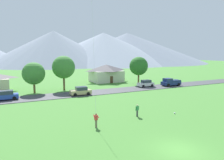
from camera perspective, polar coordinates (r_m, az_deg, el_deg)
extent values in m
plane|color=#447F33|center=(20.32, 17.73, -17.74)|extent=(400.00, 400.00, 0.00)
cube|color=#424247|center=(44.30, -8.96, -3.75)|extent=(160.00, 6.06, 0.08)
cone|color=slate|center=(196.82, 4.20, 8.78)|extent=(139.26, 139.26, 26.95)
cone|color=gray|center=(172.01, -2.31, 8.65)|extent=(115.51, 115.51, 24.86)
cone|color=gray|center=(158.20, -15.58, 8.43)|extent=(94.78, 94.78, 24.44)
cube|color=beige|center=(62.55, -1.61, 1.06)|extent=(8.72, 7.18, 3.30)
pyramid|color=#474247|center=(62.32, -1.61, 3.40)|extent=(9.41, 7.76, 1.82)
cube|color=brown|center=(59.40, -0.13, 0.10)|extent=(0.90, 0.06, 2.00)
cylinder|color=brown|center=(47.73, -20.44, -1.90)|extent=(0.44, 0.44, 2.42)
sphere|color=#3D7F33|center=(47.37, -20.61, 1.68)|extent=(4.76, 4.76, 4.76)
cylinder|color=brown|center=(49.32, -12.96, -0.78)|extent=(0.44, 0.44, 3.36)
sphere|color=#3D7F33|center=(48.95, -13.08, 3.43)|extent=(5.19, 5.19, 5.19)
cylinder|color=brown|center=(57.39, 7.24, 0.36)|extent=(0.44, 0.44, 3.15)
sphere|color=#286623|center=(57.07, 7.29, 3.80)|extent=(5.02, 5.02, 5.02)
cube|color=tan|center=(42.80, -8.56, -3.26)|extent=(4.28, 2.00, 0.80)
cube|color=#2D3847|center=(42.71, -8.38, -2.27)|extent=(2.27, 1.69, 0.68)
cylinder|color=black|center=(41.64, -10.01, -3.98)|extent=(0.65, 0.27, 0.64)
cylinder|color=black|center=(43.40, -10.60, -3.53)|extent=(0.65, 0.27, 0.64)
cylinder|color=black|center=(42.35, -6.46, -3.72)|extent=(0.65, 0.27, 0.64)
cylinder|color=black|center=(44.08, -7.18, -3.29)|extent=(0.65, 0.27, 0.64)
cube|color=#2847A8|center=(42.61, -27.02, -4.03)|extent=(4.25, 1.91, 0.80)
cube|color=#2D3847|center=(42.49, -26.87, -3.04)|extent=(2.24, 1.64, 0.68)
cylinder|color=black|center=(41.80, -25.11, -4.52)|extent=(0.65, 0.26, 0.64)
cylinder|color=black|center=(43.61, -25.25, -4.06)|extent=(0.65, 0.26, 0.64)
cube|color=white|center=(53.53, 9.16, -1.14)|extent=(4.21, 1.83, 0.80)
cube|color=#2D3847|center=(53.52, 9.30, -0.35)|extent=(2.21, 1.60, 0.68)
cylinder|color=black|center=(52.05, 8.55, -1.68)|extent=(0.64, 0.25, 0.64)
cylinder|color=black|center=(53.54, 7.40, -1.41)|extent=(0.64, 0.25, 0.64)
cylinder|color=black|center=(53.66, 10.90, -1.46)|extent=(0.64, 0.25, 0.64)
cylinder|color=black|center=(55.10, 9.72, -1.21)|extent=(0.64, 0.25, 0.64)
cube|color=navy|center=(56.40, 15.81, -0.82)|extent=(5.26, 2.16, 0.84)
cube|color=navy|center=(55.58, 14.98, -0.01)|extent=(1.96, 1.90, 0.90)
cube|color=#2D3847|center=(55.55, 14.99, 0.27)|extent=(1.67, 1.93, 0.28)
cube|color=navy|center=(57.08, 16.70, -0.15)|extent=(2.76, 2.04, 0.36)
cylinder|color=black|center=(54.58, 15.14, -1.38)|extent=(0.77, 0.30, 0.76)
cylinder|color=black|center=(56.14, 13.80, -1.10)|extent=(0.77, 0.30, 0.76)
cylinder|color=black|center=(56.82, 17.77, -1.14)|extent=(0.77, 0.30, 0.76)
cylinder|color=black|center=(58.31, 16.41, -0.88)|extent=(0.77, 0.30, 0.76)
cylinder|color=#70604C|center=(24.57, -4.36, -11.82)|extent=(0.24, 0.24, 0.88)
cube|color=red|center=(24.34, -4.38, -10.19)|extent=(0.36, 0.22, 0.58)
sphere|color=brown|center=(24.22, -4.39, -9.29)|extent=(0.21, 0.21, 0.21)
cylinder|color=red|center=(24.27, -4.92, -9.90)|extent=(0.18, 0.55, 0.37)
cylinder|color=red|center=(24.43, -3.95, -9.78)|extent=(0.18, 0.55, 0.37)
cylinder|color=silver|center=(25.44, -5.05, 8.75)|extent=(1.31, 4.31, 15.16)
cylinder|color=#3D3D42|center=(28.67, 6.90, -9.03)|extent=(0.24, 0.24, 0.88)
cube|color=#388E51|center=(28.47, 6.92, -7.62)|extent=(0.36, 0.22, 0.58)
sphere|color=beige|center=(28.37, 6.93, -6.84)|extent=(0.21, 0.21, 0.21)
cylinder|color=#388E51|center=(28.37, 6.54, -7.77)|extent=(0.12, 0.18, 0.59)
cylinder|color=#388E51|center=(28.60, 7.29, -7.66)|extent=(0.12, 0.18, 0.59)
sphere|color=white|center=(31.00, 16.73, -8.65)|extent=(0.24, 0.24, 0.24)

